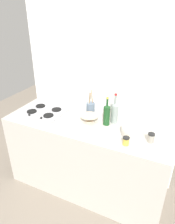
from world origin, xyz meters
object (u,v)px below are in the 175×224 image
at_px(mixing_bowl, 89,118).
at_px(wine_bottle_leftmost, 107,114).
at_px(stovetop_hob, 44,112).
at_px(butter_dish, 82,129).
at_px(wine_bottle_mid_left, 115,112).
at_px(condiment_jar_front, 126,141).
at_px(condiment_jar_rear, 151,138).
at_px(utensil_crock, 90,108).
at_px(plate_stack, 133,131).

bearing_deg(mixing_bowl, wine_bottle_leftmost, 1.67).
distance_m(stovetop_hob, butter_dish, 0.61).
relative_size(wine_bottle_mid_left, mixing_bowl, 1.60).
bearing_deg(condiment_jar_front, wine_bottle_leftmost, 137.34).
relative_size(wine_bottle_leftmost, condiment_jar_front, 4.00).
bearing_deg(wine_bottle_mid_left, condiment_jar_front, -56.59).
bearing_deg(condiment_jar_rear, condiment_jar_front, -144.32).
bearing_deg(utensil_crock, butter_dish, -77.32).
bearing_deg(mixing_bowl, plate_stack, -8.66).
height_order(wine_bottle_mid_left, condiment_jar_front, wine_bottle_mid_left).
bearing_deg(butter_dish, mixing_bowl, 96.16).
height_order(plate_stack, utensil_crock, utensil_crock).
bearing_deg(wine_bottle_mid_left, utensil_crock, 165.73).
relative_size(utensil_crock, condiment_jar_front, 3.79).
bearing_deg(plate_stack, condiment_jar_front, -94.67).
distance_m(stovetop_hob, mixing_bowl, 0.56).
bearing_deg(wine_bottle_mid_left, plate_stack, -33.80).
bearing_deg(utensil_crock, wine_bottle_leftmost, -32.07).
bearing_deg(mixing_bowl, wine_bottle_mid_left, 19.05).
xyz_separation_m(stovetop_hob, utensil_crock, (0.49, 0.22, 0.06)).
bearing_deg(wine_bottle_mid_left, butter_dish, -125.31).
distance_m(stovetop_hob, wine_bottle_leftmost, 0.76).
bearing_deg(utensil_crock, wine_bottle_mid_left, -14.27).
height_order(mixing_bowl, butter_dish, mixing_bowl).
height_order(wine_bottle_leftmost, mixing_bowl, wine_bottle_leftmost).
xyz_separation_m(wine_bottle_mid_left, mixing_bowl, (-0.25, -0.09, -0.09)).
bearing_deg(wine_bottle_leftmost, plate_stack, -15.06).
xyz_separation_m(stovetop_hob, wine_bottle_mid_left, (0.81, 0.14, 0.11)).
distance_m(stovetop_hob, wine_bottle_mid_left, 0.83).
distance_m(mixing_bowl, condiment_jar_rear, 0.68).
height_order(butter_dish, condiment_jar_front, condiment_jar_front).
relative_size(plate_stack, utensil_crock, 0.75).
height_order(mixing_bowl, condiment_jar_rear, condiment_jar_rear).
height_order(plate_stack, mixing_bowl, plate_stack).
bearing_deg(wine_bottle_leftmost, utensil_crock, 147.93).
relative_size(wine_bottle_mid_left, butter_dish, 1.95).
height_order(stovetop_hob, mixing_bowl, mixing_bowl).
bearing_deg(stovetop_hob, wine_bottle_mid_left, 9.78).
relative_size(condiment_jar_front, condiment_jar_rear, 0.87).
height_order(stovetop_hob, butter_dish, butter_dish).
height_order(plate_stack, condiment_jar_rear, plate_stack).
xyz_separation_m(stovetop_hob, condiment_jar_rear, (1.23, -0.07, 0.03)).
distance_m(utensil_crock, condiment_jar_rear, 0.79).
xyz_separation_m(wine_bottle_leftmost, condiment_jar_front, (0.29, -0.26, -0.08)).
bearing_deg(stovetop_hob, condiment_jar_front, -11.17).
bearing_deg(stovetop_hob, utensil_crock, 24.03).
xyz_separation_m(plate_stack, wine_bottle_leftmost, (-0.30, 0.08, 0.07)).
xyz_separation_m(mixing_bowl, utensil_crock, (-0.07, 0.17, 0.04)).
bearing_deg(mixing_bowl, butter_dish, -83.84).
bearing_deg(butter_dish, condiment_jar_front, -3.11).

